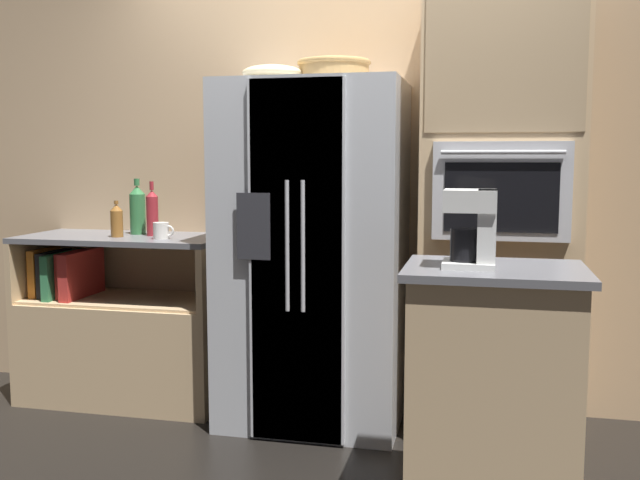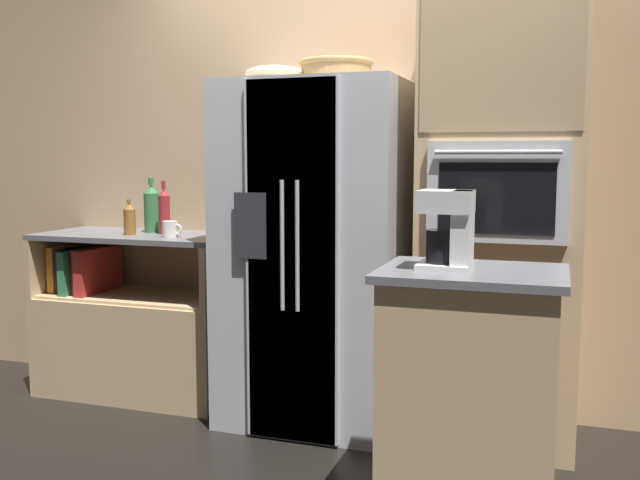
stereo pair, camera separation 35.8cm
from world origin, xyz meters
The scene contains 13 objects.
ground_plane centered at (0.00, 0.00, 0.00)m, with size 20.00×20.00×0.00m, color black.
wall_back centered at (0.00, 0.45, 1.40)m, with size 12.00×0.06×2.80m.
counter_left centered at (-1.24, 0.14, 0.36)m, with size 1.15×0.55×0.95m.
refrigerator centered at (-0.11, 0.06, 0.88)m, with size 0.92×0.73×1.76m.
wall_oven centered at (0.82, 0.12, 1.13)m, with size 0.74×0.65×2.26m.
island_counter centered at (0.79, -0.79, 0.49)m, with size 0.67×0.53×0.98m.
wicker_basket centered at (-0.01, 0.11, 1.82)m, with size 0.37×0.37×0.11m.
fruit_bowl centered at (-0.31, 0.01, 1.80)m, with size 0.30×0.30×0.08m.
bottle_tall centered at (-1.19, 0.24, 1.09)m, with size 0.09×0.09×0.32m.
bottle_short centered at (-1.07, 0.17, 1.08)m, with size 0.07×0.07×0.30m.
bottle_wide centered at (-1.23, 0.07, 1.04)m, with size 0.07×0.07×0.20m.
mug centered at (-0.95, 0.04, 0.99)m, with size 0.12×0.08×0.09m.
coffee_maker centered at (0.71, -0.82, 1.13)m, with size 0.19×0.18×0.29m.
Camera 1 is at (0.74, -3.49, 1.38)m, focal length 40.00 mm.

